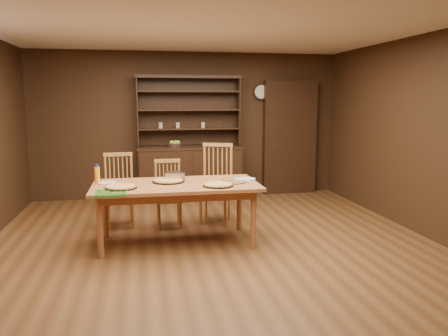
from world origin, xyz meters
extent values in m
plane|color=brown|center=(0.00, 0.00, 0.00)|extent=(6.00, 6.00, 0.00)
plane|color=white|center=(0.00, 0.00, 2.60)|extent=(6.00, 6.00, 0.00)
plane|color=#321C10|center=(0.00, 3.00, 1.30)|extent=(5.50, 0.00, 5.50)
plane|color=#321C10|center=(0.00, -3.00, 1.30)|extent=(5.50, 0.00, 5.50)
plane|color=#321C10|center=(2.75, 0.00, 1.30)|extent=(0.00, 6.00, 6.00)
cube|color=#321A10|center=(0.00, 2.74, 0.45)|extent=(1.80, 0.50, 0.90)
cube|color=#321A10|center=(0.00, 2.74, 0.92)|extent=(1.84, 0.52, 0.04)
cube|color=#321A10|center=(0.00, 2.97, 1.55)|extent=(1.80, 0.02, 1.20)
cube|color=#321A10|center=(-0.89, 2.82, 1.55)|extent=(0.02, 0.32, 1.20)
cube|color=#321A10|center=(0.89, 2.82, 1.55)|extent=(0.02, 0.32, 1.20)
cube|color=#321A10|center=(0.00, 2.82, 2.15)|extent=(1.84, 0.34, 0.05)
cylinder|color=#A4988A|center=(-0.50, 2.82, 1.31)|extent=(0.07, 0.07, 0.10)
cylinder|color=#A4988A|center=(-0.20, 2.82, 1.31)|extent=(0.07, 0.07, 0.10)
cube|color=#321A10|center=(1.90, 2.90, 1.05)|extent=(1.00, 0.18, 2.10)
cylinder|color=#321A10|center=(1.35, 2.96, 1.90)|extent=(0.30, 0.04, 0.30)
cylinder|color=beige|center=(1.35, 2.94, 1.90)|extent=(0.24, 0.01, 0.24)
cube|color=#A15F38|center=(-0.44, 0.33, 0.73)|extent=(2.00, 1.00, 0.04)
cylinder|color=#A15F38|center=(-1.32, -0.05, 0.35)|extent=(0.07, 0.07, 0.71)
cylinder|color=#A15F38|center=(-1.32, 0.71, 0.35)|extent=(0.07, 0.07, 0.71)
cylinder|color=#A15F38|center=(0.44, -0.05, 0.35)|extent=(0.07, 0.07, 0.71)
cylinder|color=#A15F38|center=(0.44, 0.71, 0.35)|extent=(0.07, 0.07, 0.71)
cube|color=#BD8B41|center=(-1.16, 1.19, 0.43)|extent=(0.45, 0.43, 0.04)
cylinder|color=#BD8B41|center=(-1.31, 1.03, 0.20)|extent=(0.04, 0.04, 0.41)
cylinder|color=#BD8B41|center=(-1.33, 1.32, 0.20)|extent=(0.04, 0.04, 0.41)
cylinder|color=#BD8B41|center=(-0.99, 1.05, 0.20)|extent=(0.04, 0.04, 0.41)
cylinder|color=#BD8B41|center=(-1.01, 1.35, 0.20)|extent=(0.04, 0.04, 0.41)
cube|color=#BD8B41|center=(-1.17, 1.36, 1.00)|extent=(0.40, 0.06, 0.05)
cube|color=#BD8B41|center=(-0.49, 1.06, 0.39)|extent=(0.39, 0.37, 0.04)
cylinder|color=#BD8B41|center=(-0.63, 0.92, 0.18)|extent=(0.03, 0.03, 0.37)
cylinder|color=#BD8B41|center=(-0.63, 1.19, 0.18)|extent=(0.03, 0.03, 0.37)
cylinder|color=#BD8B41|center=(-0.34, 0.93, 0.18)|extent=(0.03, 0.03, 0.37)
cylinder|color=#BD8B41|center=(-0.34, 1.20, 0.18)|extent=(0.03, 0.03, 0.37)
cube|color=#BD8B41|center=(-0.49, 1.21, 0.91)|extent=(0.36, 0.04, 0.05)
cube|color=#BD8B41|center=(0.19, 1.15, 0.48)|extent=(0.60, 0.58, 0.04)
cylinder|color=#BD8B41|center=(-0.04, 1.07, 0.23)|extent=(0.04, 0.04, 0.46)
cylinder|color=#BD8B41|center=(0.08, 1.37, 0.23)|extent=(0.04, 0.04, 0.46)
cylinder|color=#BD8B41|center=(0.29, 0.93, 0.23)|extent=(0.04, 0.04, 0.46)
cylinder|color=#BD8B41|center=(0.41, 1.24, 0.23)|extent=(0.04, 0.04, 0.46)
cube|color=#BD8B41|center=(0.26, 1.33, 1.11)|extent=(0.43, 0.20, 0.05)
cylinder|color=black|center=(-1.09, 0.16, 0.76)|extent=(0.37, 0.37, 0.01)
cylinder|color=tan|center=(-1.09, 0.16, 0.77)|extent=(0.34, 0.34, 0.02)
torus|color=#CB8749|center=(-1.09, 0.16, 0.77)|extent=(0.35, 0.35, 0.03)
cylinder|color=black|center=(0.04, 0.08, 0.76)|extent=(0.37, 0.37, 0.01)
cylinder|color=tan|center=(0.04, 0.08, 0.77)|extent=(0.34, 0.34, 0.02)
torus|color=#CB8749|center=(0.04, 0.08, 0.77)|extent=(0.35, 0.35, 0.03)
cylinder|color=black|center=(-0.52, 0.45, 0.76)|extent=(0.40, 0.40, 0.01)
cylinder|color=tan|center=(-0.52, 0.45, 0.77)|extent=(0.36, 0.36, 0.02)
torus|color=#CB8749|center=(-0.52, 0.45, 0.77)|extent=(0.37, 0.37, 0.03)
cylinder|color=silver|center=(-1.26, 0.50, 0.76)|extent=(0.23, 0.23, 0.01)
torus|color=#384FA8|center=(-1.26, 0.50, 0.76)|extent=(0.23, 0.23, 0.01)
cylinder|color=silver|center=(0.45, 0.43, 0.76)|extent=(0.27, 0.27, 0.01)
torus|color=#384FA8|center=(0.45, 0.43, 0.76)|extent=(0.27, 0.27, 0.01)
cube|color=silver|center=(-0.43, 0.61, 0.80)|extent=(0.25, 0.18, 0.10)
cylinder|color=orange|center=(-1.39, 0.59, 0.85)|extent=(0.06, 0.06, 0.20)
cylinder|color=#131C9E|center=(-1.39, 0.59, 0.96)|extent=(0.04, 0.04, 0.03)
cube|color=maroon|center=(0.30, 0.23, 0.76)|extent=(0.25, 0.25, 0.01)
cube|color=maroon|center=(0.25, 0.42, 0.76)|extent=(0.18, 0.18, 0.01)
cylinder|color=black|center=(-0.27, 2.69, 0.97)|extent=(0.27, 0.27, 0.06)
sphere|color=#88AE2E|center=(-0.32, 2.69, 1.02)|extent=(0.08, 0.08, 0.08)
sphere|color=#88AE2E|center=(-0.24, 2.72, 1.02)|extent=(0.08, 0.08, 0.08)
sphere|color=#88AE2E|center=(-0.27, 2.64, 1.02)|extent=(0.08, 0.08, 0.08)
sphere|color=#88AE2E|center=(-0.21, 2.67, 1.02)|extent=(0.08, 0.08, 0.08)
camera|label=1|loc=(-0.83, -4.91, 1.77)|focal=35.00mm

